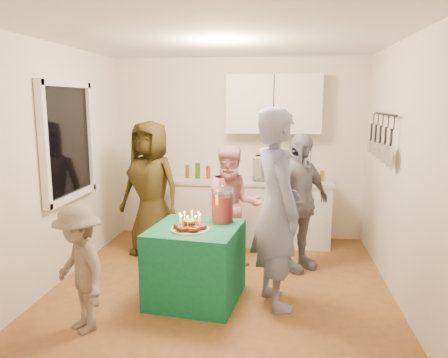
# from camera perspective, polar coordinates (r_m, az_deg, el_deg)

# --- Properties ---
(floor) EXTENTS (4.00, 4.00, 0.00)m
(floor) POSITION_cam_1_polar(r_m,az_deg,el_deg) (4.79, -0.56, -14.41)
(floor) COLOR brown
(floor) RESTS_ON ground
(ceiling) EXTENTS (4.00, 4.00, 0.00)m
(ceiling) POSITION_cam_1_polar(r_m,az_deg,el_deg) (4.40, -0.63, 18.08)
(ceiling) COLOR white
(ceiling) RESTS_ON floor
(back_wall) EXTENTS (3.60, 3.60, 0.00)m
(back_wall) POSITION_cam_1_polar(r_m,az_deg,el_deg) (6.38, 1.94, 3.93)
(back_wall) COLOR silver
(back_wall) RESTS_ON floor
(left_wall) EXTENTS (4.00, 4.00, 0.00)m
(left_wall) POSITION_cam_1_polar(r_m,az_deg,el_deg) (4.99, -21.51, 1.47)
(left_wall) COLOR silver
(left_wall) RESTS_ON floor
(right_wall) EXTENTS (4.00, 4.00, 0.00)m
(right_wall) POSITION_cam_1_polar(r_m,az_deg,el_deg) (4.53, 22.58, 0.56)
(right_wall) COLOR silver
(right_wall) RESTS_ON floor
(window_night) EXTENTS (0.04, 1.00, 1.20)m
(window_night) POSITION_cam_1_polar(r_m,az_deg,el_deg) (5.21, -19.82, 4.68)
(window_night) COLOR black
(window_night) RESTS_ON left_wall
(counter) EXTENTS (2.20, 0.58, 0.86)m
(counter) POSITION_cam_1_polar(r_m,az_deg,el_deg) (6.23, 3.46, -4.38)
(counter) COLOR white
(counter) RESTS_ON floor
(countertop) EXTENTS (2.24, 0.62, 0.05)m
(countertop) POSITION_cam_1_polar(r_m,az_deg,el_deg) (6.13, 3.50, -0.26)
(countertop) COLOR beige
(countertop) RESTS_ON counter
(upper_cabinet) EXTENTS (1.30, 0.30, 0.80)m
(upper_cabinet) POSITION_cam_1_polar(r_m,az_deg,el_deg) (6.17, 6.53, 9.70)
(upper_cabinet) COLOR white
(upper_cabinet) RESTS_ON back_wall
(pot_rack) EXTENTS (0.12, 1.00, 0.60)m
(pot_rack) POSITION_cam_1_polar(r_m,az_deg,el_deg) (5.15, 19.96, 5.18)
(pot_rack) COLOR black
(pot_rack) RESTS_ON right_wall
(microwave) EXTENTS (0.61, 0.44, 0.32)m
(microwave) POSITION_cam_1_polar(r_m,az_deg,el_deg) (6.09, 6.70, 1.38)
(microwave) COLOR white
(microwave) RESTS_ON countertop
(party_table) EXTENTS (0.95, 0.95, 0.76)m
(party_table) POSITION_cam_1_polar(r_m,az_deg,el_deg) (4.48, -3.72, -10.95)
(party_table) COLOR #0F6743
(party_table) RESTS_ON floor
(donut_cake) EXTENTS (0.38, 0.38, 0.18)m
(donut_cake) POSITION_cam_1_polar(r_m,az_deg,el_deg) (4.25, -4.47, -5.49)
(donut_cake) COLOR #381C0C
(donut_cake) RESTS_ON party_table
(punch_jar) EXTENTS (0.22, 0.22, 0.34)m
(punch_jar) POSITION_cam_1_polar(r_m,az_deg,el_deg) (4.50, -0.20, -3.51)
(punch_jar) COLOR red
(punch_jar) RESTS_ON party_table
(man_birthday) EXTENTS (0.70, 0.83, 1.94)m
(man_birthday) POSITION_cam_1_polar(r_m,az_deg,el_deg) (4.24, 6.87, -3.88)
(man_birthday) COLOR #7880AE
(man_birthday) RESTS_ON floor
(woman_back_left) EXTENTS (0.99, 0.80, 1.75)m
(woman_back_left) POSITION_cam_1_polar(r_m,az_deg,el_deg) (5.74, -9.54, -1.22)
(woman_back_left) COLOR #544618
(woman_back_left) RESTS_ON floor
(woman_back_center) EXTENTS (0.83, 0.72, 1.48)m
(woman_back_center) POSITION_cam_1_polar(r_m,az_deg,el_deg) (5.24, 1.12, -3.68)
(woman_back_center) COLOR #CF6C86
(woman_back_center) RESTS_ON floor
(woman_back_right) EXTENTS (0.97, 0.94, 1.63)m
(woman_back_right) POSITION_cam_1_polar(r_m,az_deg,el_deg) (5.21, 9.64, -3.05)
(woman_back_right) COLOR #0F1532
(woman_back_right) RESTS_ON floor
(child_near_left) EXTENTS (0.83, 0.79, 1.13)m
(child_near_left) POSITION_cam_1_polar(r_m,az_deg,el_deg) (4.04, -18.39, -11.12)
(child_near_left) COLOR #62564E
(child_near_left) RESTS_ON floor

